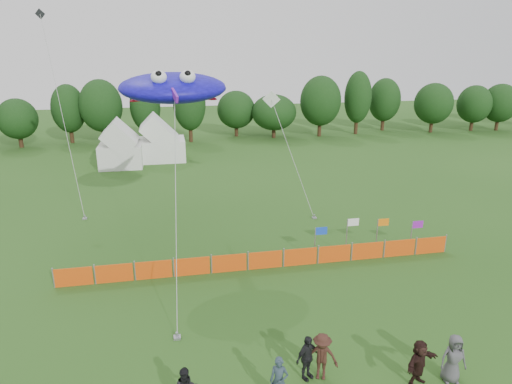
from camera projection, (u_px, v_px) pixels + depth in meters
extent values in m
plane|color=#234C16|center=(286.00, 370.00, 17.32)|extent=(160.00, 160.00, 0.00)
cylinder|color=#382314|center=(21.00, 140.00, 54.67)|extent=(0.50, 0.50, 1.91)
ellipsoid|color=black|center=(17.00, 119.00, 53.90)|extent=(4.61, 4.61, 4.30)
cylinder|color=#382314|center=(71.00, 133.00, 57.21)|extent=(0.50, 0.50, 2.38)
ellipsoid|color=black|center=(68.00, 109.00, 56.26)|extent=(4.09, 4.09, 5.35)
cylinder|color=#382314|center=(104.00, 133.00, 57.14)|extent=(0.50, 0.50, 2.57)
ellipsoid|color=black|center=(101.00, 106.00, 56.11)|extent=(5.20, 5.20, 5.79)
cylinder|color=#382314|center=(147.00, 132.00, 58.07)|extent=(0.50, 0.50, 2.46)
ellipsoid|color=black|center=(145.00, 106.00, 57.09)|extent=(3.78, 3.78, 5.55)
cylinder|color=#382314|center=(191.00, 131.00, 57.74)|extent=(0.50, 0.50, 2.66)
ellipsoid|color=black|center=(189.00, 104.00, 56.67)|extent=(4.05, 4.05, 5.99)
cylinder|color=#382314|center=(236.00, 129.00, 61.43)|extent=(0.50, 0.50, 1.98)
ellipsoid|color=black|center=(236.00, 110.00, 60.64)|extent=(5.06, 5.06, 4.46)
cylinder|color=#382314|center=(274.00, 131.00, 60.48)|extent=(0.50, 0.50, 1.86)
ellipsoid|color=black|center=(274.00, 112.00, 59.73)|extent=(5.86, 5.86, 4.18)
cylinder|color=#382314|center=(319.00, 127.00, 61.34)|extent=(0.50, 0.50, 2.62)
ellipsoid|color=black|center=(321.00, 101.00, 60.29)|extent=(5.41, 5.41, 5.89)
cylinder|color=#382314|center=(356.00, 124.00, 62.91)|extent=(0.50, 0.50, 2.78)
ellipsoid|color=black|center=(358.00, 97.00, 61.79)|extent=(3.67, 3.67, 6.26)
cylinder|color=#382314|center=(383.00, 122.00, 65.62)|extent=(0.50, 0.50, 2.42)
ellipsoid|color=black|center=(385.00, 100.00, 64.65)|extent=(4.46, 4.46, 5.44)
cylinder|color=#382314|center=(431.00, 124.00, 64.19)|extent=(0.50, 0.50, 2.24)
ellipsoid|color=black|center=(434.00, 103.00, 63.30)|extent=(5.26, 5.26, 5.03)
cylinder|color=#382314|center=(472.00, 123.00, 65.41)|extent=(0.50, 0.50, 2.10)
ellipsoid|color=black|center=(474.00, 104.00, 64.56)|extent=(4.74, 4.74, 4.73)
cylinder|color=#382314|center=(497.00, 123.00, 65.66)|extent=(0.50, 0.50, 2.16)
ellipsoid|color=black|center=(500.00, 103.00, 64.79)|extent=(4.88, 4.88, 4.87)
cube|color=silver|center=(121.00, 155.00, 46.18)|extent=(4.18, 4.18, 2.30)
cube|color=white|center=(161.00, 149.00, 48.71)|extent=(5.14, 4.11, 2.26)
cube|color=#D8470C|center=(73.00, 277.00, 23.20)|extent=(1.90, 0.06, 1.00)
cube|color=#D8470C|center=(114.00, 273.00, 23.57)|extent=(1.90, 0.06, 1.00)
cube|color=#D8470C|center=(154.00, 270.00, 23.94)|extent=(1.90, 0.06, 1.00)
cube|color=#D8470C|center=(192.00, 266.00, 24.30)|extent=(1.90, 0.06, 1.00)
cube|color=#D8470C|center=(229.00, 263.00, 24.67)|extent=(1.90, 0.06, 1.00)
cube|color=#D8470C|center=(265.00, 260.00, 25.04)|extent=(1.90, 0.06, 1.00)
cube|color=#D8470C|center=(300.00, 257.00, 25.41)|extent=(1.90, 0.06, 1.00)
cube|color=#D8470C|center=(334.00, 254.00, 25.78)|extent=(1.90, 0.06, 1.00)
cube|color=#D8470C|center=(367.00, 251.00, 26.14)|extent=(1.90, 0.06, 1.00)
cube|color=#D8470C|center=(399.00, 248.00, 26.51)|extent=(1.90, 0.06, 1.00)
cube|color=#D8470C|center=(431.00, 245.00, 26.88)|extent=(1.90, 0.06, 1.00)
cylinder|color=gray|center=(315.00, 243.00, 26.05)|extent=(0.06, 0.06, 1.92)
cube|color=blue|center=(321.00, 231.00, 25.89)|extent=(0.70, 0.02, 0.45)
cylinder|color=gray|center=(347.00, 237.00, 26.58)|extent=(0.06, 0.06, 2.21)
cube|color=white|center=(353.00, 222.00, 26.37)|extent=(0.70, 0.02, 0.45)
cylinder|color=gray|center=(377.00, 235.00, 27.17)|extent=(0.06, 0.06, 1.97)
cube|color=orange|center=(383.00, 222.00, 27.00)|extent=(0.70, 0.02, 0.45)
cylinder|color=gray|center=(411.00, 236.00, 27.16)|extent=(0.06, 0.06, 1.84)
cube|color=purple|center=(418.00, 224.00, 27.01)|extent=(0.70, 0.02, 0.45)
imported|color=#283843|center=(279.00, 381.00, 15.48)|extent=(0.76, 0.63, 1.78)
imported|color=#361C15|center=(322.00, 357.00, 16.61)|extent=(1.38, 1.11, 1.86)
imported|color=black|center=(307.00, 358.00, 16.62)|extent=(1.12, 0.88, 1.78)
imported|color=#47464B|center=(453.00, 359.00, 16.46)|extent=(1.03, 0.77, 1.90)
imported|color=black|center=(419.00, 363.00, 16.33)|extent=(1.73, 1.21, 1.80)
ellipsoid|color=#190FD5|center=(173.00, 87.00, 24.59)|extent=(6.33, 5.13, 2.03)
sphere|color=white|center=(159.00, 77.00, 23.09)|extent=(0.81, 0.81, 0.81)
sphere|color=white|center=(188.00, 77.00, 23.35)|extent=(0.81, 0.81, 0.81)
ellipsoid|color=red|center=(145.00, 98.00, 24.65)|extent=(1.70, 0.74, 0.27)
ellipsoid|color=red|center=(202.00, 96.00, 25.22)|extent=(1.70, 0.74, 0.27)
cube|color=purple|center=(175.00, 95.00, 22.57)|extent=(0.37, 0.96, 0.70)
cylinder|color=#A5A5A5|center=(176.00, 207.00, 21.02)|extent=(0.60, 6.96, 9.29)
cube|color=gray|center=(177.00, 337.00, 19.14)|extent=(0.30, 0.30, 0.10)
cube|color=white|center=(271.00, 99.00, 33.24)|extent=(1.29, 0.36, 1.29)
cylinder|color=#A5A5A5|center=(293.00, 158.00, 32.83)|extent=(2.35, 3.99, 8.00)
cube|color=gray|center=(314.00, 218.00, 32.41)|extent=(0.30, 0.30, 0.10)
cube|color=black|center=(40.00, 14.00, 33.20)|extent=(0.76, 0.22, 0.76)
cylinder|color=#A5A5A5|center=(62.00, 115.00, 32.74)|extent=(2.54, 6.09, 13.93)
cube|color=gray|center=(85.00, 218.00, 32.27)|extent=(0.30, 0.30, 0.10)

